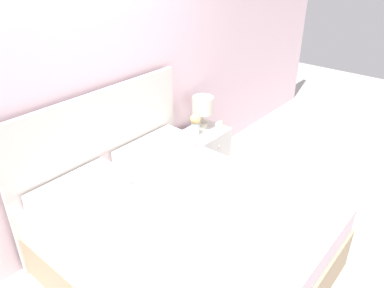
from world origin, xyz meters
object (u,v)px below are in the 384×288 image
nightstand (204,153)px  alarm_clock (219,126)px  bed (180,234)px  table_lamp (203,106)px  flower_vase (195,123)px

nightstand → alarm_clock: size_ratio=6.44×
bed → alarm_clock: (1.35, 0.61, 0.26)m
nightstand → table_lamp: table_lamp is taller
bed → table_lamp: bed is taller
bed → table_lamp: size_ratio=5.51×
bed → flower_vase: (1.06, 0.72, 0.36)m
nightstand → flower_vase: 0.43m
bed → nightstand: 1.38m
bed → alarm_clock: bearing=24.3°
table_lamp → flower_vase: size_ratio=1.48×
table_lamp → alarm_clock: table_lamp is taller
bed → nightstand: size_ratio=3.62×
bed → flower_vase: bearing=34.0°
table_lamp → alarm_clock: bearing=-58.6°
nightstand → alarm_clock: 0.36m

